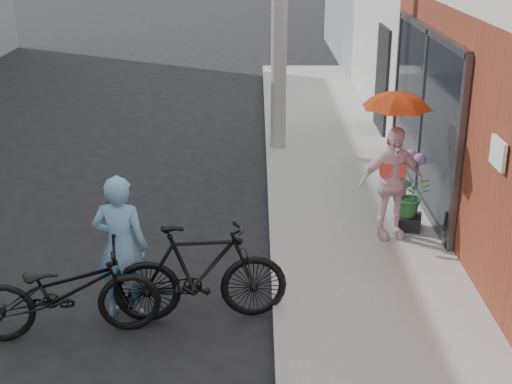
{
  "coord_description": "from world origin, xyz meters",
  "views": [
    {
      "loc": [
        0.71,
        -6.7,
        4.01
      ],
      "look_at": [
        0.7,
        0.99,
        1.1
      ],
      "focal_mm": 50.0,
      "sensor_mm": 36.0,
      "label": 1
    }
  ],
  "objects_px": {
    "planter": "(408,222)",
    "kimono_woman": "(391,183)",
    "officer": "(121,248)",
    "bike_left": "(66,291)",
    "bike_right": "(200,272)"
  },
  "relations": [
    {
      "from": "planter",
      "to": "kimono_woman",
      "type": "bearing_deg",
      "value": -139.83
    },
    {
      "from": "officer",
      "to": "bike_left",
      "type": "distance_m",
      "value": 0.71
    },
    {
      "from": "officer",
      "to": "bike_right",
      "type": "relative_size",
      "value": 0.87
    },
    {
      "from": "bike_right",
      "to": "kimono_woman",
      "type": "relative_size",
      "value": 1.23
    },
    {
      "from": "bike_left",
      "to": "kimono_woman",
      "type": "height_order",
      "value": "kimono_woman"
    },
    {
      "from": "bike_left",
      "to": "planter",
      "type": "bearing_deg",
      "value": -68.25
    },
    {
      "from": "bike_left",
      "to": "bike_right",
      "type": "distance_m",
      "value": 1.39
    },
    {
      "from": "officer",
      "to": "kimono_woman",
      "type": "relative_size",
      "value": 1.07
    },
    {
      "from": "bike_left",
      "to": "bike_right",
      "type": "bearing_deg",
      "value": -86.97
    },
    {
      "from": "planter",
      "to": "bike_left",
      "type": "bearing_deg",
      "value": -148.09
    },
    {
      "from": "officer",
      "to": "bike_left",
      "type": "height_order",
      "value": "officer"
    },
    {
      "from": "bike_right",
      "to": "planter",
      "type": "distance_m",
      "value": 3.44
    },
    {
      "from": "bike_right",
      "to": "planter",
      "type": "height_order",
      "value": "bike_right"
    },
    {
      "from": "officer",
      "to": "bike_right",
      "type": "xyz_separation_m",
      "value": [
        0.84,
        -0.08,
        -0.25
      ]
    },
    {
      "from": "bike_left",
      "to": "bike_right",
      "type": "xyz_separation_m",
      "value": [
        1.35,
        0.32,
        0.05
      ]
    }
  ]
}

